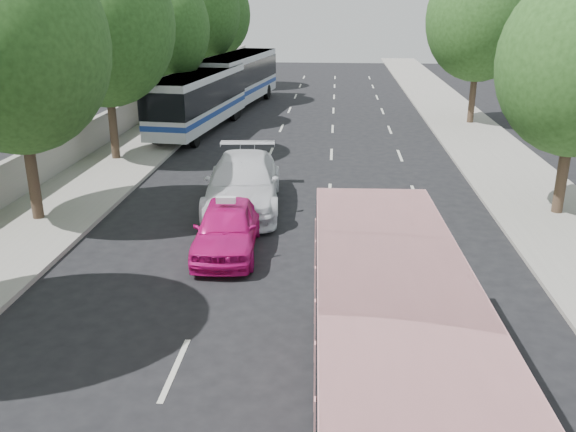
# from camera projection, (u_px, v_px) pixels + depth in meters

# --- Properties ---
(ground) EXTENTS (120.00, 120.00, 0.00)m
(ground) POSITION_uv_depth(u_px,v_px,m) (280.00, 323.00, 13.79)
(ground) COLOR black
(ground) RESTS_ON ground
(sidewalk_left) EXTENTS (4.00, 90.00, 0.15)m
(sidewalk_left) POSITION_uv_depth(u_px,v_px,m) (158.00, 132.00, 33.17)
(sidewalk_left) COLOR #9E998E
(sidewalk_left) RESTS_ON ground
(sidewalk_right) EXTENTS (4.00, 90.00, 0.12)m
(sidewalk_right) POSITION_uv_depth(u_px,v_px,m) (475.00, 138.00, 31.93)
(sidewalk_right) COLOR #9E998E
(sidewalk_right) RESTS_ON ground
(low_wall) EXTENTS (0.30, 90.00, 1.50)m
(low_wall) POSITION_uv_depth(u_px,v_px,m) (124.00, 117.00, 33.03)
(low_wall) COLOR #9E998E
(low_wall) RESTS_ON sidewalk_left
(tree_left_b) EXTENTS (5.70, 5.70, 8.88)m
(tree_left_b) POSITION_uv_depth(u_px,v_px,m) (14.00, 38.00, 18.04)
(tree_left_b) COLOR #38281E
(tree_left_b) RESTS_ON ground
(tree_left_c) EXTENTS (6.00, 6.00, 9.35)m
(tree_left_c) POSITION_uv_depth(u_px,v_px,m) (104.00, 19.00, 25.46)
(tree_left_c) COLOR #38281E
(tree_left_c) RESTS_ON ground
(tree_left_d) EXTENTS (5.52, 5.52, 8.60)m
(tree_left_d) POSITION_uv_depth(u_px,v_px,m) (160.00, 24.00, 33.13)
(tree_left_d) COLOR #38281E
(tree_left_d) RESTS_ON ground
(tree_left_e) EXTENTS (6.30, 6.30, 9.82)m
(tree_left_e) POSITION_uv_depth(u_px,v_px,m) (194.00, 7.00, 40.36)
(tree_left_e) COLOR #38281E
(tree_left_e) RESTS_ON ground
(tree_left_f) EXTENTS (5.88, 5.88, 9.16)m
(tree_left_f) POSITION_uv_depth(u_px,v_px,m) (214.00, 11.00, 48.04)
(tree_left_f) COLOR #38281E
(tree_left_f) RESTS_ON ground
(tree_right_far) EXTENTS (6.00, 6.00, 9.35)m
(tree_right_far) POSITION_uv_depth(u_px,v_px,m) (482.00, 14.00, 33.55)
(tree_right_far) COLOR #38281E
(tree_right_far) RESTS_ON ground
(pink_bus) EXTENTS (2.72, 9.50, 3.01)m
(pink_bus) POSITION_uv_depth(u_px,v_px,m) (394.00, 351.00, 9.25)
(pink_bus) COLOR pink
(pink_bus) RESTS_ON ground
(pink_taxi) EXTENTS (1.99, 4.43, 1.48)m
(pink_taxi) POSITION_uv_depth(u_px,v_px,m) (227.00, 227.00, 17.45)
(pink_taxi) COLOR #D4127A
(pink_taxi) RESTS_ON ground
(white_pickup) EXTENTS (2.99, 6.34, 1.79)m
(white_pickup) POSITION_uv_depth(u_px,v_px,m) (243.00, 183.00, 21.15)
(white_pickup) COLOR white
(white_pickup) RESTS_ON ground
(tour_coach_front) EXTENTS (3.51, 10.86, 3.19)m
(tour_coach_front) POSITION_uv_depth(u_px,v_px,m) (199.00, 96.00, 33.12)
(tour_coach_front) COLOR silver
(tour_coach_front) RESTS_ON ground
(tour_coach_rear) EXTENTS (4.03, 11.74, 3.44)m
(tour_coach_rear) POSITION_uv_depth(u_px,v_px,m) (238.00, 76.00, 40.78)
(tour_coach_rear) COLOR silver
(tour_coach_rear) RESTS_ON ground
(taxi_roof_sign) EXTENTS (0.56, 0.21, 0.18)m
(taxi_roof_sign) POSITION_uv_depth(u_px,v_px,m) (226.00, 200.00, 17.17)
(taxi_roof_sign) COLOR silver
(taxi_roof_sign) RESTS_ON pink_taxi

